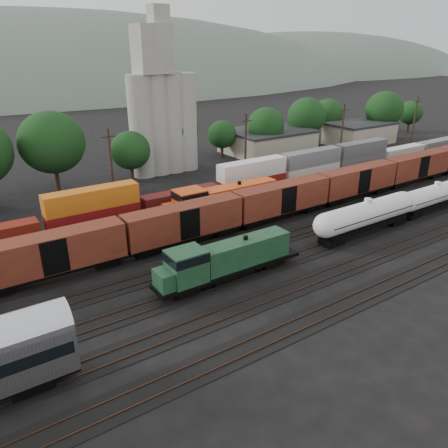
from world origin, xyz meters
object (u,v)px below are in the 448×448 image
tank_car_a (366,215)px  orange_locomotive (220,200)px  grain_silo (162,112)px  green_locomotive (222,260)px

tank_car_a → orange_locomotive: (-12.43, 15.00, -0.00)m
tank_car_a → grain_silo: grain_silo is taller
orange_locomotive → grain_silo: bearing=80.3°
green_locomotive → grain_silo: size_ratio=0.58×
tank_car_a → grain_silo: 42.63m
grain_silo → orange_locomotive: bearing=-99.7°
green_locomotive → tank_car_a: 22.04m
green_locomotive → tank_car_a: bearing=0.0°
grain_silo → green_locomotive: bearing=-108.9°
tank_car_a → grain_silo: size_ratio=0.61×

